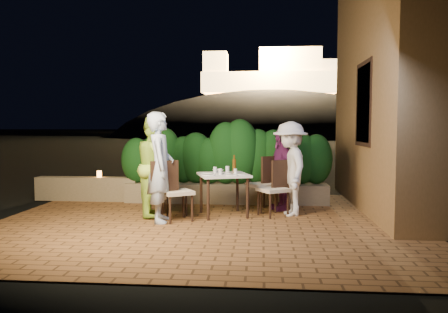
# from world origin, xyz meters

# --- Properties ---
(ground) EXTENTS (400.00, 400.00, 0.00)m
(ground) POSITION_xyz_m (0.00, 0.00, -0.02)
(ground) COLOR black
(ground) RESTS_ON ground
(terrace_floor) EXTENTS (7.00, 6.00, 0.15)m
(terrace_floor) POSITION_xyz_m (0.00, 0.50, -0.07)
(terrace_floor) COLOR brown
(terrace_floor) RESTS_ON ground
(building_wall) EXTENTS (1.60, 5.00, 5.00)m
(building_wall) POSITION_xyz_m (3.60, 2.00, 2.50)
(building_wall) COLOR brown
(building_wall) RESTS_ON ground
(window_pane) EXTENTS (0.08, 1.00, 1.40)m
(window_pane) POSITION_xyz_m (2.82, 1.50, 2.00)
(window_pane) COLOR black
(window_pane) RESTS_ON building_wall
(window_frame) EXTENTS (0.06, 1.15, 1.55)m
(window_frame) POSITION_xyz_m (2.81, 1.50, 2.00)
(window_frame) COLOR black
(window_frame) RESTS_ON building_wall
(planter) EXTENTS (4.20, 0.55, 0.40)m
(planter) POSITION_xyz_m (0.20, 2.30, 0.20)
(planter) COLOR #7A6B4D
(planter) RESTS_ON ground
(hedge) EXTENTS (4.00, 0.70, 1.10)m
(hedge) POSITION_xyz_m (0.20, 2.30, 0.95)
(hedge) COLOR #0F3710
(hedge) RESTS_ON planter
(parapet) EXTENTS (2.20, 0.30, 0.50)m
(parapet) POSITION_xyz_m (-2.80, 2.30, 0.25)
(parapet) COLOR #7A6B4D
(parapet) RESTS_ON ground
(hill) EXTENTS (52.00, 40.00, 22.00)m
(hill) POSITION_xyz_m (2.00, 60.00, -4.00)
(hill) COLOR black
(hill) RESTS_ON ground
(fortress) EXTENTS (26.00, 8.00, 8.00)m
(fortress) POSITION_xyz_m (2.00, 60.00, 10.50)
(fortress) COLOR #FFCC7A
(fortress) RESTS_ON hill
(dining_table) EXTENTS (1.05, 1.05, 0.75)m
(dining_table) POSITION_xyz_m (0.27, 0.97, 0.38)
(dining_table) COLOR white
(dining_table) RESTS_ON ground
(plate_nw) EXTENTS (0.23, 0.23, 0.01)m
(plate_nw) POSITION_xyz_m (0.04, 0.70, 0.76)
(plate_nw) COLOR white
(plate_nw) RESTS_ON dining_table
(plate_sw) EXTENTS (0.24, 0.24, 0.01)m
(plate_sw) POSITION_xyz_m (-0.03, 1.08, 0.76)
(plate_sw) COLOR white
(plate_sw) RESTS_ON dining_table
(plate_ne) EXTENTS (0.24, 0.24, 0.01)m
(plate_ne) POSITION_xyz_m (0.57, 0.87, 0.76)
(plate_ne) COLOR white
(plate_ne) RESTS_ON dining_table
(plate_se) EXTENTS (0.21, 0.21, 0.01)m
(plate_se) POSITION_xyz_m (0.47, 1.29, 0.76)
(plate_se) COLOR white
(plate_se) RESTS_ON dining_table
(plate_centre) EXTENTS (0.23, 0.23, 0.01)m
(plate_centre) POSITION_xyz_m (0.29, 1.01, 0.76)
(plate_centre) COLOR white
(plate_centre) RESTS_ON dining_table
(plate_front) EXTENTS (0.20, 0.20, 0.01)m
(plate_front) POSITION_xyz_m (0.43, 0.70, 0.76)
(plate_front) COLOR white
(plate_front) RESTS_ON dining_table
(glass_nw) EXTENTS (0.06, 0.06, 0.11)m
(glass_nw) POSITION_xyz_m (0.22, 0.83, 0.80)
(glass_nw) COLOR silver
(glass_nw) RESTS_ON dining_table
(glass_sw) EXTENTS (0.07, 0.07, 0.11)m
(glass_sw) POSITION_xyz_m (0.10, 1.09, 0.81)
(glass_sw) COLOR silver
(glass_sw) RESTS_ON dining_table
(glass_ne) EXTENTS (0.06, 0.06, 0.10)m
(glass_ne) POSITION_xyz_m (0.48, 0.90, 0.80)
(glass_ne) COLOR silver
(glass_ne) RESTS_ON dining_table
(glass_se) EXTENTS (0.07, 0.07, 0.12)m
(glass_se) POSITION_xyz_m (0.32, 1.16, 0.81)
(glass_se) COLOR silver
(glass_se) RESTS_ON dining_table
(beer_bottle) EXTENTS (0.06, 0.06, 0.33)m
(beer_bottle) POSITION_xyz_m (0.45, 1.07, 0.91)
(beer_bottle) COLOR #4C2E0C
(beer_bottle) RESTS_ON dining_table
(bowl) EXTENTS (0.25, 0.25, 0.05)m
(bowl) POSITION_xyz_m (0.14, 1.25, 0.77)
(bowl) COLOR white
(bowl) RESTS_ON dining_table
(chair_left_front) EXTENTS (0.65, 0.65, 1.02)m
(chair_left_front) POSITION_xyz_m (-0.48, 0.47, 0.51)
(chair_left_front) COLOR black
(chair_left_front) RESTS_ON ground
(chair_left_back) EXTENTS (0.53, 0.53, 0.89)m
(chair_left_back) POSITION_xyz_m (-0.61, 0.96, 0.45)
(chair_left_back) COLOR black
(chair_left_back) RESTS_ON ground
(chair_right_front) EXTENTS (0.64, 0.64, 0.99)m
(chair_right_front) POSITION_xyz_m (1.15, 1.02, 0.49)
(chair_right_front) COLOR black
(chair_right_front) RESTS_ON ground
(chair_right_back) EXTENTS (0.67, 0.67, 1.02)m
(chair_right_back) POSITION_xyz_m (0.96, 1.49, 0.51)
(chair_right_back) COLOR black
(chair_right_back) RESTS_ON ground
(diner_blue) EXTENTS (0.54, 0.73, 1.83)m
(diner_blue) POSITION_xyz_m (-0.73, 0.37, 0.91)
(diner_blue) COLOR #A1B5CF
(diner_blue) RESTS_ON ground
(diner_green) EXTENTS (0.82, 0.97, 1.78)m
(diner_green) POSITION_xyz_m (-0.93, 0.88, 0.89)
(diner_green) COLOR #A7D542
(diner_green) RESTS_ON ground
(diner_white) EXTENTS (0.79, 1.17, 1.68)m
(diner_white) POSITION_xyz_m (1.45, 1.10, 0.84)
(diner_white) COLOR silver
(diner_white) RESTS_ON ground
(diner_purple) EXTENTS (0.63, 0.98, 1.55)m
(diner_purple) POSITION_xyz_m (1.31, 1.59, 0.77)
(diner_purple) COLOR #692362
(diner_purple) RESTS_ON ground
(parapet_lamp) EXTENTS (0.10, 0.10, 0.14)m
(parapet_lamp) POSITION_xyz_m (-2.52, 2.30, 0.57)
(parapet_lamp) COLOR orange
(parapet_lamp) RESTS_ON parapet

